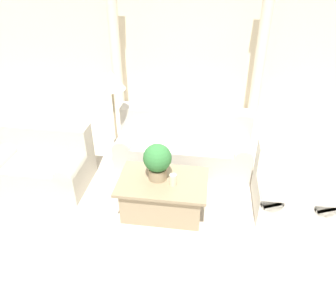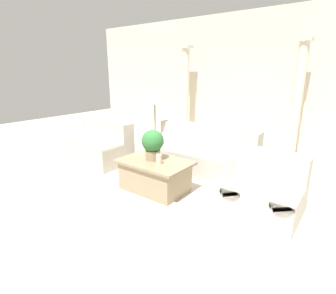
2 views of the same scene
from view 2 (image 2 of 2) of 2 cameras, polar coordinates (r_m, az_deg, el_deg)
name	(u,v)px [view 2 (image 2 of 2)]	position (r m, az deg, el deg)	size (l,w,h in m)	color
ground_plane	(175,183)	(4.57, 1.63, -7.77)	(16.00, 16.00, 0.00)	#BCB2A3
wall_back	(247,82)	(6.83, 16.84, 13.43)	(10.00, 0.06, 3.20)	beige
sofa_long	(201,154)	(5.04, 7.16, -1.49)	(2.07, 0.85, 0.85)	#B7B2A8
loveseat	(100,146)	(5.71, -14.66, 0.30)	(1.34, 0.85, 0.85)	#BBB5A6
coffee_table	(155,175)	(4.23, -2.87, -6.12)	(1.13, 0.74, 0.49)	#998466
potted_plant	(153,143)	(4.14, -3.34, 0.83)	(0.35, 0.35, 0.48)	#937F60
pillar_candle	(159,159)	(3.99, -2.00, -2.67)	(0.09, 0.09, 0.15)	beige
floor_lamp	(155,100)	(5.39, -2.91, 10.17)	(0.40, 0.40, 1.49)	gray
column_left	(185,94)	(7.11, 3.75, 11.42)	(0.28, 0.28, 2.47)	beige
column_right	(297,101)	(6.06, 26.26, 8.97)	(0.28, 0.28, 2.47)	beige
armchair	(266,191)	(3.75, 20.55, -8.88)	(0.90, 0.85, 0.81)	beige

